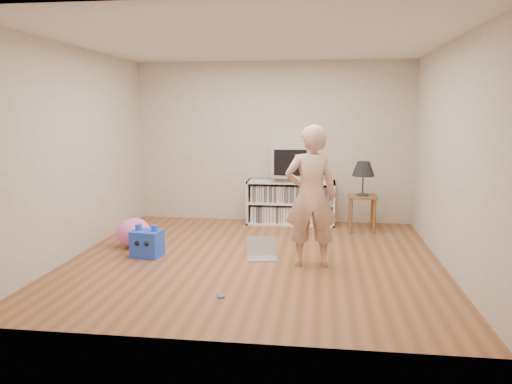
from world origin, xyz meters
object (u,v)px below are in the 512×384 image
at_px(plush_pink, 134,232).
at_px(laptop, 262,252).
at_px(media_unit, 291,202).
at_px(crt_tv, 291,161).
at_px(side_table, 362,204).
at_px(person, 311,197).
at_px(plush_blue, 147,243).
at_px(table_lamp, 363,170).
at_px(dvd_deck, 291,179).

bearing_deg(plush_pink, laptop, -9.32).
xyz_separation_m(media_unit, crt_tv, (0.00, -0.02, 0.67)).
bearing_deg(side_table, media_unit, 160.68).
height_order(crt_tv, person, person).
xyz_separation_m(crt_tv, plush_blue, (-1.66, -2.09, -0.85)).
xyz_separation_m(side_table, laptop, (-1.33, -1.58, -0.35)).
height_order(table_lamp, laptop, table_lamp).
relative_size(table_lamp, person, 0.31).
height_order(media_unit, person, person).
bearing_deg(laptop, dvd_deck, 73.08).
bearing_deg(media_unit, laptop, -96.79).
height_order(dvd_deck, plush_pink, dvd_deck).
relative_size(dvd_deck, table_lamp, 0.87).
relative_size(media_unit, dvd_deck, 3.11).
height_order(person, plush_pink, person).
bearing_deg(plush_blue, dvd_deck, 59.47).
relative_size(crt_tv, plush_blue, 1.47).
relative_size(media_unit, plush_pink, 3.08).
bearing_deg(crt_tv, person, -80.47).
distance_m(crt_tv, table_lamp, 1.16).
xyz_separation_m(media_unit, plush_blue, (-1.66, -2.11, -0.18)).
bearing_deg(crt_tv, table_lamp, -18.43).
bearing_deg(person, media_unit, -87.43).
bearing_deg(person, plush_pink, -19.46).
distance_m(dvd_deck, table_lamp, 1.18).
xyz_separation_m(crt_tv, table_lamp, (1.10, -0.37, -0.08)).
distance_m(table_lamp, person, 1.96).
bearing_deg(media_unit, plush_blue, -128.29).
bearing_deg(dvd_deck, media_unit, 90.00).
bearing_deg(laptop, crt_tv, 73.07).
distance_m(side_table, plush_pink, 3.37).
bearing_deg(media_unit, crt_tv, -90.00).
height_order(dvd_deck, crt_tv, crt_tv).
height_order(crt_tv, plush_blue, crt_tv).
relative_size(side_table, person, 0.33).
height_order(crt_tv, laptop, crt_tv).
xyz_separation_m(media_unit, table_lamp, (1.10, -0.39, 0.59)).
distance_m(table_lamp, plush_pink, 3.44).
bearing_deg(plush_pink, person, -12.59).
xyz_separation_m(plush_blue, plush_pink, (-0.34, 0.43, 0.02)).
bearing_deg(plush_blue, plush_pink, 136.12).
bearing_deg(plush_pink, dvd_deck, 39.64).
bearing_deg(dvd_deck, table_lamp, -18.59).
bearing_deg(media_unit, table_lamp, -19.32).
xyz_separation_m(laptop, plush_pink, (-1.77, 0.29, 0.12)).
relative_size(media_unit, side_table, 2.55).
distance_m(dvd_deck, laptop, 2.07).
distance_m(media_unit, plush_blue, 2.69).
bearing_deg(plush_blue, table_lamp, 39.89).
bearing_deg(laptop, person, -31.75).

